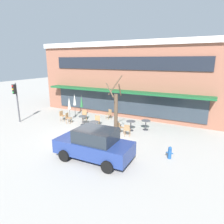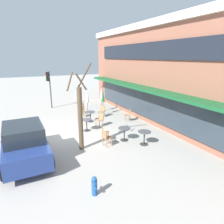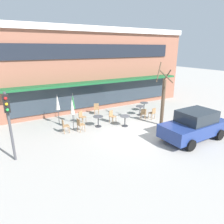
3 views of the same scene
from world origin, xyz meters
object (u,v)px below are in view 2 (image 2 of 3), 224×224
(patio_umbrella_corner_open, at_px, (103,95))
(cafe_chair_3, at_px, (104,132))
(cafe_table_by_tree, at_px, (87,123))
(cafe_chair_0, at_px, (100,119))
(patio_umbrella_cream_folded, at_px, (101,93))
(fire_hydrant, at_px, (94,186))
(street_tree, at_px, (80,115))
(cafe_chair_6, at_px, (102,110))
(cafe_table_streetside, at_px, (90,115))
(cafe_table_mid_patio, at_px, (144,136))
(cafe_chair_1, at_px, (82,110))
(cafe_chair_2, at_px, (128,114))
(cafe_chair_4, at_px, (82,107))
(parked_sedan, at_px, (24,143))
(traffic_light_pole, at_px, (49,83))
(cafe_table_near_wall, at_px, (124,132))
(patio_umbrella_green_folded, at_px, (87,96))
(cafe_chair_5, at_px, (106,137))

(patio_umbrella_corner_open, relative_size, cafe_chair_3, 2.47)
(cafe_table_by_tree, distance_m, cafe_chair_0, 1.18)
(patio_umbrella_cream_folded, distance_m, fire_hydrant, 10.95)
(street_tree, bearing_deg, fire_hydrant, -10.53)
(cafe_chair_6, xyz_separation_m, street_tree, (4.75, -3.18, 1.30))
(street_tree, bearing_deg, patio_umbrella_corner_open, 146.51)
(street_tree, bearing_deg, cafe_table_streetside, 154.33)
(patio_umbrella_cream_folded, relative_size, patio_umbrella_corner_open, 1.00)
(cafe_table_mid_patio, bearing_deg, cafe_chair_1, -167.24)
(patio_umbrella_corner_open, distance_m, cafe_chair_2, 2.76)
(cafe_chair_4, xyz_separation_m, street_tree, (6.36, -2.04, 1.30))
(parked_sedan, relative_size, traffic_light_pole, 1.25)
(parked_sedan, distance_m, traffic_light_pole, 9.99)
(patio_umbrella_cream_folded, relative_size, cafe_chair_4, 2.47)
(cafe_table_streetside, distance_m, cafe_chair_3, 3.61)
(cafe_chair_6, bearing_deg, cafe_chair_4, -144.73)
(cafe_table_near_wall, relative_size, patio_umbrella_cream_folded, 0.35)
(cafe_table_by_tree, distance_m, cafe_table_mid_patio, 3.98)
(cafe_table_mid_patio, distance_m, cafe_chair_3, 2.24)
(cafe_table_streetside, distance_m, patio_umbrella_cream_folded, 3.09)
(patio_umbrella_green_folded, xyz_separation_m, cafe_chair_2, (2.77, 2.20, -1.10))
(cafe_chair_6, distance_m, parked_sedan, 7.57)
(cafe_table_mid_patio, bearing_deg, patio_umbrella_corner_open, 177.54)
(patio_umbrella_corner_open, bearing_deg, cafe_chair_3, -22.41)
(cafe_table_mid_patio, bearing_deg, cafe_chair_2, 161.63)
(cafe_table_by_tree, height_order, cafe_chair_1, cafe_chair_1)
(cafe_chair_2, distance_m, cafe_chair_3, 3.91)
(cafe_table_near_wall, xyz_separation_m, cafe_chair_5, (0.24, -1.25, 0.01))
(cafe_table_mid_patio, bearing_deg, cafe_chair_4, -171.03)
(cafe_chair_2, bearing_deg, parked_sedan, -67.39)
(cafe_chair_3, bearing_deg, patio_umbrella_green_folded, 171.19)
(patio_umbrella_green_folded, xyz_separation_m, cafe_chair_6, (0.95, 0.87, -1.10))
(patio_umbrella_cream_folded, distance_m, cafe_chair_6, 1.96)
(patio_umbrella_cream_folded, distance_m, cafe_chair_3, 6.34)
(cafe_table_near_wall, distance_m, parked_sedan, 5.18)
(cafe_chair_4, bearing_deg, patio_umbrella_cream_folded, 86.47)
(fire_hydrant, bearing_deg, traffic_light_pole, 177.17)
(cafe_chair_4, xyz_separation_m, parked_sedan, (6.42, -4.70, 0.35))
(cafe_table_mid_patio, distance_m, cafe_chair_4, 7.45)
(parked_sedan, xyz_separation_m, traffic_light_pole, (-9.53, 2.63, 1.42))
(parked_sedan, bearing_deg, cafe_table_near_wall, 90.20)
(cafe_chair_4, relative_size, cafe_chair_5, 1.00)
(cafe_chair_0, bearing_deg, patio_umbrella_corner_open, 152.59)
(patio_umbrella_cream_folded, relative_size, cafe_chair_0, 2.47)
(patio_umbrella_corner_open, bearing_deg, cafe_table_by_tree, -39.63)
(cafe_chair_6, height_order, parked_sedan, parked_sedan)
(cafe_table_mid_patio, height_order, cafe_chair_1, cafe_chair_1)
(patio_umbrella_green_folded, relative_size, cafe_chair_4, 2.47)
(cafe_chair_1, height_order, traffic_light_pole, traffic_light_pole)
(cafe_chair_6, bearing_deg, patio_umbrella_cream_folded, 158.54)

